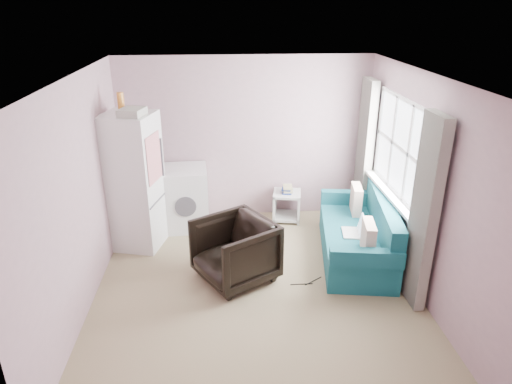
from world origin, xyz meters
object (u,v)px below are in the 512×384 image
washing_machine (186,197)px  sofa (360,237)px  side_table (287,204)px  fridge (134,181)px  armchair (235,248)px

washing_machine → sofa: washing_machine is taller
side_table → fridge: bearing=-164.4°
armchair → fridge: size_ratio=0.40×
sofa → armchair: bearing=-158.1°
armchair → sofa: 1.73m
fridge → side_table: size_ratio=3.74×
washing_machine → armchair: bearing=-68.9°
fridge → washing_machine: 0.93m
side_table → sofa: 1.47m
washing_machine → side_table: 1.57m
armchair → washing_machine: washing_machine is taller
armchair → side_table: size_ratio=1.51×
fridge → sofa: 3.13m
side_table → armchair: bearing=-118.2°
fridge → sofa: (3.00, -0.61, -0.65)m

